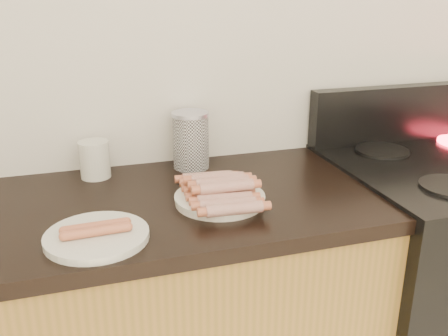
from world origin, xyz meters
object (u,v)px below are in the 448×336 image
object	(u,v)px
stove	(438,285)
canister	(191,140)
side_plate	(97,236)
main_plate	(220,200)
mug	(95,159)

from	to	relation	value
stove	canister	world-z (taller)	canister
side_plate	canister	world-z (taller)	canister
side_plate	main_plate	bearing A→B (deg)	19.62
side_plate	canister	xyz separation A→B (m)	(0.32, 0.41, 0.08)
stove	side_plate	distance (m)	1.24
stove	main_plate	xyz separation A→B (m)	(-0.81, -0.05, 0.45)
side_plate	stove	bearing A→B (deg)	8.22
stove	main_plate	bearing A→B (deg)	-176.62
main_plate	mug	distance (m)	0.42
main_plate	side_plate	world-z (taller)	side_plate
stove	main_plate	world-z (taller)	main_plate
mug	canister	bearing A→B (deg)	0.00
stove	canister	distance (m)	1.01
stove	mug	world-z (taller)	mug
canister	main_plate	bearing A→B (deg)	-88.67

